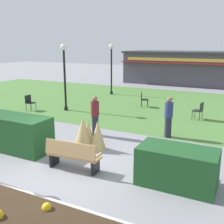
# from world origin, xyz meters

# --- Properties ---
(ground_plane) EXTENTS (80.00, 80.00, 0.00)m
(ground_plane) POSITION_xyz_m (0.00, 0.00, 0.00)
(ground_plane) COLOR gray
(lawn_patch) EXTENTS (36.00, 12.00, 0.01)m
(lawn_patch) POSITION_xyz_m (0.00, 10.10, 0.00)
(lawn_patch) COLOR #4C7A38
(lawn_patch) RESTS_ON ground_plane
(park_bench) EXTENTS (1.73, 0.63, 0.95)m
(park_bench) POSITION_xyz_m (0.26, -0.02, 0.48)
(park_bench) COLOR tan
(park_bench) RESTS_ON ground_plane
(hedge_left) EXTENTS (2.80, 1.10, 1.27)m
(hedge_left) POSITION_xyz_m (-2.61, 0.44, 0.63)
(hedge_left) COLOR #1E4C23
(hedge_left) RESTS_ON ground_plane
(hedge_right) EXTENTS (2.09, 1.10, 1.06)m
(hedge_right) POSITION_xyz_m (3.31, 0.50, 0.53)
(hedge_right) COLOR #1E4C23
(hedge_right) RESTS_ON ground_plane
(ornamental_grass_behind_left) EXTENTS (0.74, 0.74, 1.23)m
(ornamental_grass_behind_left) POSITION_xyz_m (-0.41, 1.60, 0.61)
(ornamental_grass_behind_left) COLOR tan
(ornamental_grass_behind_left) RESTS_ON ground_plane
(ornamental_grass_behind_right) EXTENTS (0.61, 0.61, 1.09)m
(ornamental_grass_behind_right) POSITION_xyz_m (0.08, 1.81, 0.55)
(ornamental_grass_behind_right) COLOR tan
(ornamental_grass_behind_right) RESTS_ON ground_plane
(ornamental_grass_behind_center) EXTENTS (0.56, 0.56, 1.07)m
(ornamental_grass_behind_center) POSITION_xyz_m (-0.32, 1.81, 0.54)
(ornamental_grass_behind_center) COLOR tan
(ornamental_grass_behind_center) RESTS_ON ground_plane
(lamppost_mid) EXTENTS (0.36, 0.36, 3.77)m
(lamppost_mid) POSITION_xyz_m (-4.63, 6.30, 2.39)
(lamppost_mid) COLOR black
(lamppost_mid) RESTS_ON ground_plane
(lamppost_far) EXTENTS (0.36, 0.36, 3.77)m
(lamppost_far) POSITION_xyz_m (-4.66, 12.19, 2.39)
(lamppost_far) COLOR black
(lamppost_far) RESTS_ON ground_plane
(trash_bin) EXTENTS (0.52, 0.52, 0.90)m
(trash_bin) POSITION_xyz_m (3.00, 1.15, 0.45)
(trash_bin) COLOR #2D4233
(trash_bin) RESTS_ON ground_plane
(food_kiosk) EXTENTS (10.41, 5.28, 3.08)m
(food_kiosk) POSITION_xyz_m (-1.46, 20.73, 1.55)
(food_kiosk) COLOR #47424C
(food_kiosk) RESTS_ON ground_plane
(cafe_chair_west) EXTENTS (0.51, 0.51, 0.89)m
(cafe_chair_west) POSITION_xyz_m (2.65, 7.71, 0.53)
(cafe_chair_west) COLOR black
(cafe_chair_west) RESTS_ON ground_plane
(cafe_chair_east) EXTENTS (0.46, 0.46, 0.89)m
(cafe_chair_east) POSITION_xyz_m (-6.49, 5.32, 0.53)
(cafe_chair_east) COLOR black
(cafe_chair_east) RESTS_ON ground_plane
(cafe_chair_center) EXTENTS (0.58, 0.58, 0.89)m
(cafe_chair_center) POSITION_xyz_m (-0.95, 9.18, 0.53)
(cafe_chair_center) COLOR black
(cafe_chair_center) RESTS_ON ground_plane
(person_strolling) EXTENTS (0.34, 0.34, 1.69)m
(person_strolling) POSITION_xyz_m (-0.81, 3.15, 0.86)
(person_strolling) COLOR #23232D
(person_strolling) RESTS_ON ground_plane
(person_standing) EXTENTS (0.34, 0.34, 1.69)m
(person_standing) POSITION_xyz_m (1.99, 4.32, 0.86)
(person_standing) COLOR #23232D
(person_standing) RESTS_ON ground_plane
(parked_car_west_slot) EXTENTS (4.31, 2.26, 1.20)m
(parked_car_west_slot) POSITION_xyz_m (-3.49, 29.85, 0.64)
(parked_car_west_slot) COLOR navy
(parked_car_west_slot) RESTS_ON ground_plane
(parked_car_center_slot) EXTENTS (4.32, 2.29, 1.20)m
(parked_car_center_slot) POSITION_xyz_m (1.35, 29.86, 0.64)
(parked_car_center_slot) COLOR #B7BABF
(parked_car_center_slot) RESTS_ON ground_plane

